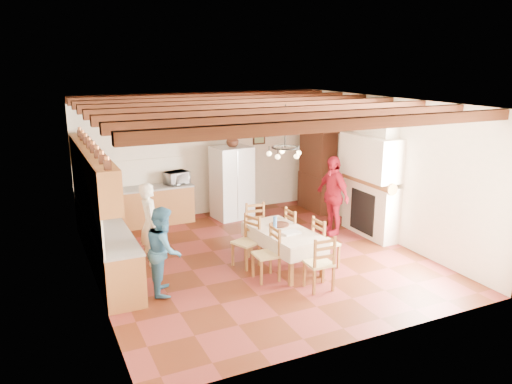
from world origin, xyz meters
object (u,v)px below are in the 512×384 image
Objects in this scene: refrigerator at (232,183)px; person_man at (150,224)px; person_woman_red at (333,195)px; chair_right_near at (326,242)px; hutch at (317,170)px; dining_table at (284,234)px; person_woman_blue at (164,250)px; chair_left_far at (246,241)px; chair_end_far at (258,228)px; chair_right_far at (298,231)px; chair_end_near at (319,262)px; microwave at (177,178)px; chair_left_near at (266,254)px.

refrigerator is 1.11× the size of person_man.
refrigerator is 2.54m from person_woman_red.
person_man is at bearing 60.00° from chair_right_near.
hutch is 3.84m from dining_table.
refrigerator is at bearing -22.44° from person_woman_blue.
chair_left_far and chair_end_far have the same top height.
person_woman_red is (1.93, 0.25, 0.39)m from chair_end_far.
chair_right_near is 1.00× the size of chair_end_far.
person_man is 1.28m from person_woman_blue.
person_woman_blue is (-1.64, -0.41, 0.25)m from chair_left_far.
chair_right_far is 1.00× the size of chair_end_far.
chair_end_near is 3.22m from person_man.
microwave is at bearing 165.50° from chair_left_far.
chair_left_far and chair_right_near have the same top height.
chair_left_near is at bearing -101.99° from microwave.
person_woman_blue is (-2.17, -1.02, 0.25)m from chair_end_far.
refrigerator is at bearing -44.27° from person_man.
chair_left_far is 1.78× the size of microwave.
dining_table is at bearing 125.18° from chair_left_near.
person_woman_red is at bearing 33.08° from dining_table.
chair_left_far is at bearing -122.55° from chair_end_far.
person_woman_blue reaches higher than chair_left_near.
microwave is (-1.69, 3.84, 0.57)m from chair_right_near.
person_woman_blue reaches higher than microwave.
hutch is at bearing -15.58° from refrigerator.
refrigerator is 1.01× the size of dining_table.
chair_left_near is 1.00× the size of chair_right_near.
person_woman_red reaches higher than chair_right_near.
person_woman_red reaches higher than chair_right_far.
refrigerator is 3.03m from chair_left_far.
person_man is (-4.67, -1.69, -0.26)m from hutch.
microwave is (-0.37, 3.18, 0.57)m from chair_left_far.
microwave is at bearing 25.45° from chair_right_far.
person_woman_red is at bearing 15.46° from chair_end_far.
chair_right_near is at bearing -23.90° from dining_table.
dining_table is 0.71m from chair_left_far.
chair_left_far is 0.61× the size of person_man.
dining_table is at bearing -102.62° from refrigerator.
chair_right_far is 1.55m from chair_end_near.
microwave is at bearing 168.97° from hutch.
chair_end_far is 2.41m from person_woman_blue.
microwave is at bearing 159.03° from refrigerator.
chair_right_near is 4.23m from microwave.
microwave reaches higher than chair_end_far.
person_woman_blue is (-2.78, -0.49, 0.25)m from chair_right_far.
chair_left_near is at bearing -15.08° from chair_left_far.
chair_right_near is (1.32, -0.66, 0.00)m from chair_left_far.
chair_end_far is at bearing 48.70° from chair_right_far.
chair_right_near is (0.72, -0.32, -0.16)m from dining_table.
chair_end_far is at bearing 118.29° from chair_left_far.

